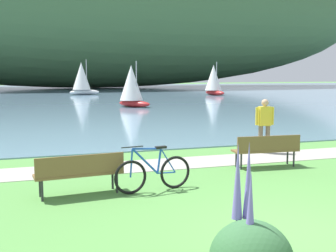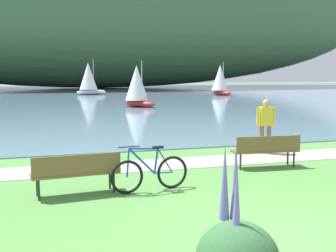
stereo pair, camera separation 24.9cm
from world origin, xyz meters
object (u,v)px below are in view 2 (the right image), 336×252
bicycle_leaning_near_bench (150,173)px  person_at_shoreline (266,123)px  sailboat_toward_hillside (137,85)px  park_bench_further_along (76,171)px  sailboat_nearest_to_shore (220,80)px  park_bench_near_camera (266,149)px  sailboat_mid_bay (89,78)px

bicycle_leaning_near_bench → person_at_shoreline: (4.53, 3.15, 0.58)m
sailboat_toward_hillside → bicycle_leaning_near_bench: bearing=-101.8°
park_bench_further_along → sailboat_toward_hillside: size_ratio=0.55×
sailboat_nearest_to_shore → sailboat_toward_hillside: sailboat_nearest_to_shore is taller
bicycle_leaning_near_bench → sailboat_toward_hillside: bearing=78.2°
person_at_shoreline → park_bench_near_camera: bearing=-118.6°
park_bench_near_camera → person_at_shoreline: person_at_shoreline is taller
sailboat_nearest_to_shore → sailboat_mid_bay: 15.05m
bicycle_leaning_near_bench → sailboat_toward_hillside: 22.58m
person_at_shoreline → sailboat_mid_bay: 37.98m
sailboat_mid_bay → sailboat_toward_hillside: size_ratio=1.21×
park_bench_further_along → sailboat_toward_hillside: bearing=74.4°
park_bench_further_along → sailboat_toward_hillside: (6.14, 21.94, 1.10)m
park_bench_near_camera → park_bench_further_along: (-5.06, -1.19, 0.00)m
park_bench_further_along → sailboat_mid_bay: (4.68, 40.97, 1.42)m
bicycle_leaning_near_bench → sailboat_nearest_to_shore: bearing=64.3°
park_bench_near_camera → park_bench_further_along: same height
person_at_shoreline → sailboat_toward_hillside: sailboat_toward_hillside is taller
person_at_shoreline → sailboat_toward_hillside: 18.93m
bicycle_leaning_near_bench → person_at_shoreline: bearing=34.8°
person_at_shoreline → sailboat_nearest_to_shore: sailboat_nearest_to_shore is taller
sailboat_mid_bay → bicycle_leaning_near_bench: bearing=-94.4°
sailboat_mid_bay → person_at_shoreline: bearing=-87.9°
park_bench_near_camera → sailboat_nearest_to_shore: 37.19m
park_bench_further_along → sailboat_mid_bay: 41.26m
bicycle_leaning_near_bench → sailboat_toward_hillside: size_ratio=0.52×
park_bench_near_camera → person_at_shoreline: bearing=61.4°
sailboat_mid_bay → sailboat_toward_hillside: bearing=-85.6°
person_at_shoreline → bicycle_leaning_near_bench: bearing=-145.2°
bicycle_leaning_near_bench → park_bench_near_camera: bearing=20.4°
bicycle_leaning_near_bench → person_at_shoreline: size_ratio=1.03×
bicycle_leaning_near_bench → sailboat_toward_hillside: sailboat_toward_hillside is taller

